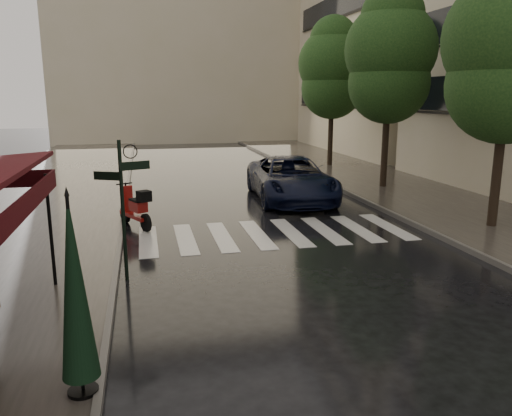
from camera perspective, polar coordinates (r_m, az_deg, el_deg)
name	(u,v)px	position (r m, az deg, el deg)	size (l,w,h in m)	color
ground	(195,336)	(8.82, -6.96, -14.35)	(120.00, 120.00, 0.00)	black
sidewalk_near	(43,202)	(20.57, -23.12, 0.64)	(6.00, 60.00, 0.12)	#38332D
sidewalk_far	(398,187)	(23.00, 15.94, 2.36)	(5.50, 60.00, 0.12)	#38332D
curb_near	(126,198)	(20.23, -14.61, 1.11)	(0.12, 60.00, 0.16)	#595651
curb_far	(339,189)	(21.80, 9.46, 2.17)	(0.12, 60.00, 0.16)	#595651
crosswalk	(274,233)	(14.86, 2.09, -2.89)	(7.85, 3.20, 0.01)	silver
signpost	(123,199)	(11.05, -15.00, 0.97)	(1.17, 0.29, 3.10)	black
haussmann_far	(389,19)	(38.32, 15.00, 20.18)	(8.00, 16.00, 18.50)	#BDB391
backdrop_building	(181,25)	(46.37, -8.59, 20.01)	(22.00, 6.00, 20.00)	#BDB391
tree_near	(510,48)	(16.51, 27.06, 15.97)	(3.80, 3.80, 7.99)	black
tree_mid	(390,56)	(22.36, 15.07, 16.38)	(3.80, 3.80, 8.34)	black
tree_far	(333,69)	(28.82, 8.75, 15.47)	(3.80, 3.80, 8.16)	black
scooter	(136,208)	(15.82, -13.59, -0.05)	(1.08, 1.82, 1.30)	black
parked_car	(291,179)	(19.51, 4.01, 3.36)	(2.79, 6.04, 1.68)	black
parasol_front	(75,289)	(6.83, -20.02, -8.66)	(0.49, 0.49, 2.75)	black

